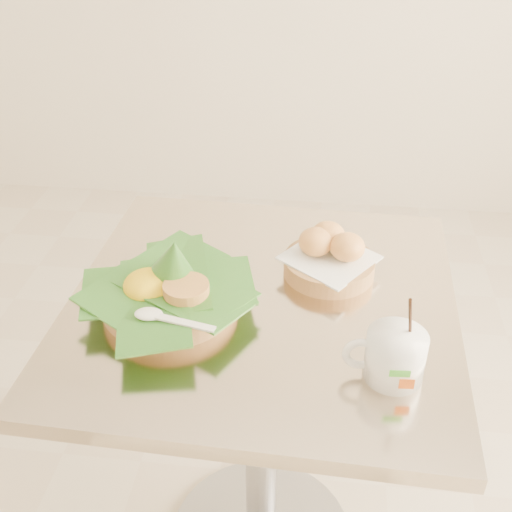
# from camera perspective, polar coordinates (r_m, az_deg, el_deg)

# --- Properties ---
(cafe_table) EXTENTS (0.72, 0.72, 0.75)m
(cafe_table) POSITION_cam_1_polar(r_m,az_deg,el_deg) (1.32, 0.53, -11.41)
(cafe_table) COLOR gray
(cafe_table) RESTS_ON floor
(rice_basket) EXTENTS (0.30, 0.30, 0.15)m
(rice_basket) POSITION_cam_1_polar(r_m,az_deg,el_deg) (1.15, -7.79, -2.81)
(rice_basket) COLOR tan
(rice_basket) RESTS_ON cafe_table
(bread_basket) EXTENTS (0.21, 0.21, 0.09)m
(bread_basket) POSITION_cam_1_polar(r_m,az_deg,el_deg) (1.23, 6.55, -0.02)
(bread_basket) COLOR tan
(bread_basket) RESTS_ON cafe_table
(coffee_mug) EXTENTS (0.13, 0.10, 0.16)m
(coffee_mug) POSITION_cam_1_polar(r_m,az_deg,el_deg) (1.02, 12.13, -8.58)
(coffee_mug) COLOR white
(coffee_mug) RESTS_ON cafe_table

